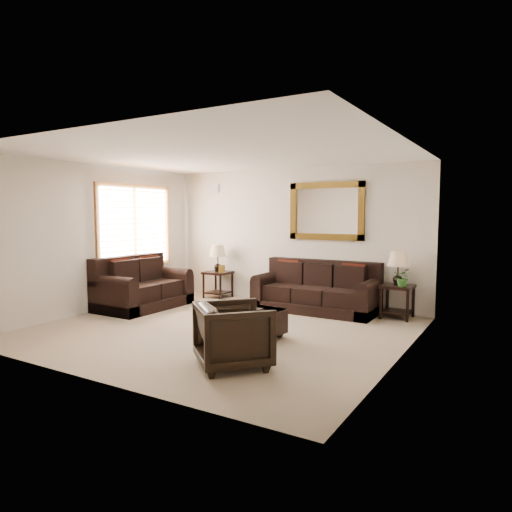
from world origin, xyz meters
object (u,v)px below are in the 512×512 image
Objects in this scene: sofa at (317,293)px; armchair at (233,332)px; end_table_right at (398,275)px; coffee_table at (240,318)px; end_table_left at (218,263)px; loveseat at (141,289)px.

sofa reaches higher than armchair.
sofa is at bearing -174.41° from end_table_right.
coffee_table is 1.61× the size of armchair.
sofa is at bearing 90.07° from coffee_table.
coffee_table is (2.09, -2.36, -0.47)m from end_table_left.
armchair reaches higher than coffee_table.
end_table_left is (0.66, 1.60, 0.38)m from loveseat.
end_table_left reaches higher than loveseat.
end_table_left reaches higher than armchair.
loveseat is 3.92m from armchair.
end_table_left is 4.50m from armchair.
coffee_table is at bearing -18.64° from armchair.
armchair is (-1.04, -3.54, -0.34)m from end_table_right.
loveseat is at bearing 171.43° from coffee_table.
armchair is at bearing -54.03° from coffee_table.
loveseat is 1.77m from end_table_left.
end_table_right reaches higher than loveseat.
loveseat is 2.85m from coffee_table.
sofa is 2.23m from coffee_table.
coffee_table is (2.75, -0.76, -0.10)m from loveseat.
end_table_left is at bearing 179.94° from end_table_right.
end_table_right is 0.87× the size of coffee_table.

